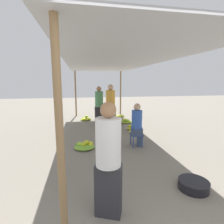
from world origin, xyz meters
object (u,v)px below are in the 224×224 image
Objects in this scene: shopper_walking_mid at (99,105)px; shopper_walking_far at (110,105)px; banana_pile_right_3 at (133,127)px; stool at (136,136)px; basin_black at (194,185)px; banana_pile_left_0 at (85,146)px; vendor_foreground at (108,159)px; banana_pile_left_1 at (86,119)px; vendor_seated at (137,124)px; banana_pile_right_2 at (119,116)px; banana_pile_right_1 at (135,132)px; crate_near at (111,128)px; banana_pile_right_0 at (125,121)px.

shopper_walking_mid is 0.95× the size of shopper_walking_far.
banana_pile_right_3 is 0.30× the size of shopper_walking_far.
basin_black is (0.32, -2.21, -0.22)m from stool.
basin_black is 0.31× the size of shopper_walking_mid.
shopper_walking_mid reaches higher than banana_pile_left_0.
shopper_walking_mid is at bearing 84.87° from vendor_foreground.
banana_pile_left_0 is 3.73m from banana_pile_left_1.
vendor_seated is 2.43× the size of basin_black.
banana_pile_right_2 is 1.14× the size of banana_pile_right_3.
banana_pile_left_1 reaches higher than banana_pile_right_2.
banana_pile_right_1 is at bearing -58.50° from shopper_walking_far.
shopper_walking_far is at bearing 98.99° from vendor_seated.
stool is at bearing 63.54° from vendor_foreground.
vendor_foreground is 4.37× the size of stool.
stool is 0.83× the size of crate_near.
banana_pile_left_1 is (-0.07, 6.35, -0.77)m from vendor_foreground.
shopper_walking_mid reaches higher than banana_pile_right_0.
vendor_foreground is at bearing -95.13° from shopper_walking_mid.
banana_pile_left_1 is (-1.33, 3.83, -0.23)m from stool.
banana_pile_right_1 is 0.30× the size of shopper_walking_mid.
stool is 2.47m from shopper_walking_far.
banana_pile_right_2 is at bearing 83.85° from stool.
banana_pile_left_0 is at bearing 95.54° from vendor_foreground.
banana_pile_right_3 is at bearing -36.00° from shopper_walking_far.
banana_pile_right_0 is at bearing 72.63° from vendor_foreground.
vendor_seated is 2.35× the size of banana_pile_right_3.
vendor_seated is 2.40m from shopper_walking_far.
vendor_foreground is 5.76m from banana_pile_right_0.
shopper_walking_far is at bearing 98.57° from stool.
stool reaches higher than banana_pile_right_1.
banana_pile_right_2 is at bearing 84.07° from vendor_seated.
banana_pile_right_1 reaches higher than basin_black.
banana_pile_right_0 reaches higher than crate_near.
vendor_foreground is 2.80× the size of banana_pile_left_0.
stool is 0.21× the size of shopper_walking_far.
vendor_seated is 2.37× the size of banana_pile_left_1.
banana_pile_left_0 is 0.33× the size of shopper_walking_far.
vendor_foreground is 3.62× the size of crate_near.
basin_black is 3.98m from banana_pile_right_3.
shopper_walking_far reaches higher than banana_pile_right_3.
banana_pile_left_1 is 1.30m from shopper_walking_mid.
vendor_foreground is 3.00× the size of banana_pile_right_3.
vendor_seated reaches higher than banana_pile_left_0.
stool is 1.53m from banana_pile_left_0.
vendor_seated reaches higher than banana_pile_left_1.
vendor_foreground is at bearing -107.37° from banana_pile_right_0.
banana_pile_right_0 is at bearing -2.31° from shopper_walking_mid.
basin_black is at bearing -78.98° from crate_near.
banana_pile_left_0 is 1.08× the size of banana_pile_left_1.
stool is 0.64× the size of banana_pile_left_0.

